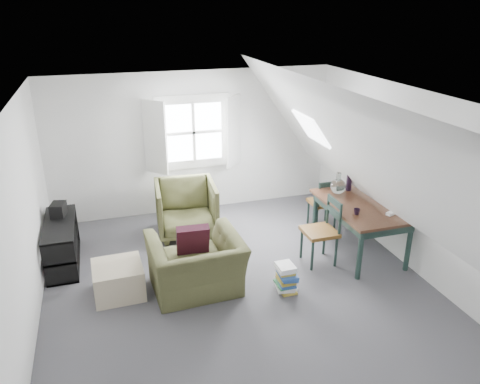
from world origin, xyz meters
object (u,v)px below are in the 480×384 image
object	(u,v)px
armchair_near	(197,290)
magazine_stack	(286,278)
dining_chair_far	(323,202)
dining_table	(360,211)
media_shelf	(62,246)
dining_chair_near	(322,230)
armchair_far	(187,233)
ottoman	(118,280)

from	to	relation	value
armchair_near	magazine_stack	world-z (taller)	magazine_stack
dining_chair_far	magazine_stack	distance (m)	2.06
dining_table	magazine_stack	xyz separation A→B (m)	(-1.44, -0.68, -0.49)
magazine_stack	media_shelf	bearing A→B (deg)	150.75
dining_chair_near	media_shelf	bearing A→B (deg)	-117.37
dining_chair_far	media_shelf	world-z (taller)	dining_chair_far
dining_table	dining_chair_far	distance (m)	0.94
dining_chair_far	media_shelf	bearing A→B (deg)	21.82
dining_table	media_shelf	bearing A→B (deg)	165.73
dining_chair_far	dining_chair_near	size ratio (longest dim) A/B	0.90
dining_table	dining_chair_near	distance (m)	0.70
magazine_stack	dining_chair_near	bearing A→B (deg)	35.71
armchair_near	dining_table	bearing A→B (deg)	-175.68
dining_table	media_shelf	distance (m)	4.38
armchair_near	media_shelf	distance (m)	2.12
armchair_near	magazine_stack	xyz separation A→B (m)	(1.12, -0.36, 0.19)
armchair_near	dining_chair_far	bearing A→B (deg)	-156.10
armchair_far	media_shelf	xyz separation A→B (m)	(-1.91, -0.45, 0.29)
ottoman	media_shelf	bearing A→B (deg)	125.78
dining_table	magazine_stack	size ratio (longest dim) A/B	4.10
armchair_near	armchair_far	xyz separation A→B (m)	(0.20, 1.67, 0.00)
armchair_near	dining_chair_near	bearing A→B (deg)	-176.89
dining_chair_far	dining_chair_near	distance (m)	1.15
dining_chair_near	media_shelf	world-z (taller)	dining_chair_near
dining_table	armchair_near	bearing A→B (deg)	-175.32
armchair_near	media_shelf	world-z (taller)	media_shelf
armchair_far	dining_chair_far	world-z (taller)	dining_chair_far
dining_table	media_shelf	xyz separation A→B (m)	(-4.27, 0.90, -0.39)
ottoman	armchair_far	bearing A→B (deg)	50.74
dining_chair_far	ottoman	bearing A→B (deg)	38.14
armchair_far	dining_chair_far	xyz separation A→B (m)	(2.22, -0.46, 0.46)
armchair_far	ottoman	size ratio (longest dim) A/B	1.55
dining_table	magazine_stack	bearing A→B (deg)	-157.18
dining_chair_near	media_shelf	xyz separation A→B (m)	(-3.60, 1.03, -0.22)
ottoman	dining_table	world-z (taller)	dining_table
ottoman	dining_chair_far	size ratio (longest dim) A/B	0.71
dining_chair_near	armchair_near	bearing A→B (deg)	-95.65
media_shelf	armchair_far	bearing A→B (deg)	16.53
media_shelf	dining_chair_far	bearing A→B (deg)	3.06
armchair_far	media_shelf	bearing A→B (deg)	-162.07
dining_table	magazine_stack	world-z (taller)	dining_table
ottoman	dining_chair_far	xyz separation A→B (m)	(3.41, 0.99, 0.25)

